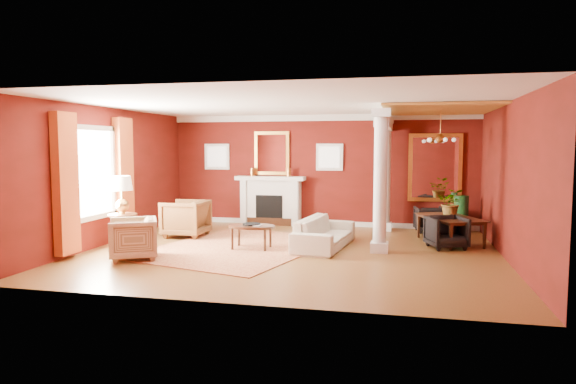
% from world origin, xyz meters
% --- Properties ---
extents(ground, '(8.00, 8.00, 0.00)m').
position_xyz_m(ground, '(0.00, 0.00, 0.00)').
color(ground, brown).
rests_on(ground, ground).
extents(room_shell, '(8.04, 7.04, 2.92)m').
position_xyz_m(room_shell, '(0.00, 0.00, 2.02)').
color(room_shell, '#5E110D').
rests_on(room_shell, ground).
extents(fireplace, '(1.85, 0.42, 1.29)m').
position_xyz_m(fireplace, '(-1.30, 3.32, 0.65)').
color(fireplace, silver).
rests_on(fireplace, ground).
extents(overmantel_mirror, '(0.95, 0.07, 1.15)m').
position_xyz_m(overmantel_mirror, '(-1.30, 3.45, 1.90)').
color(overmantel_mirror, gold).
rests_on(overmantel_mirror, fireplace).
extents(flank_window_left, '(0.70, 0.07, 0.70)m').
position_xyz_m(flank_window_left, '(-2.85, 3.46, 1.80)').
color(flank_window_left, silver).
rests_on(flank_window_left, room_shell).
extents(flank_window_right, '(0.70, 0.07, 0.70)m').
position_xyz_m(flank_window_right, '(0.25, 3.46, 1.80)').
color(flank_window_right, silver).
rests_on(flank_window_right, room_shell).
extents(left_window, '(0.21, 2.55, 2.60)m').
position_xyz_m(left_window, '(-3.89, -0.60, 1.42)').
color(left_window, white).
rests_on(left_window, room_shell).
extents(column_front, '(0.36, 0.36, 2.80)m').
position_xyz_m(column_front, '(1.70, 0.30, 1.43)').
color(column_front, silver).
rests_on(column_front, ground).
extents(column_back, '(0.36, 0.36, 2.80)m').
position_xyz_m(column_back, '(1.70, 3.00, 1.43)').
color(column_back, silver).
rests_on(column_back, ground).
extents(header_beam, '(0.30, 3.20, 0.32)m').
position_xyz_m(header_beam, '(1.70, 1.90, 2.62)').
color(header_beam, silver).
rests_on(header_beam, column_front).
extents(amber_ceiling, '(2.30, 3.40, 0.04)m').
position_xyz_m(amber_ceiling, '(2.85, 1.75, 2.87)').
color(amber_ceiling, gold).
rests_on(amber_ceiling, room_shell).
extents(dining_mirror, '(1.30, 0.07, 1.70)m').
position_xyz_m(dining_mirror, '(2.90, 3.45, 1.55)').
color(dining_mirror, gold).
rests_on(dining_mirror, room_shell).
extents(chandelier, '(0.60, 0.62, 0.75)m').
position_xyz_m(chandelier, '(2.90, 1.80, 2.25)').
color(chandelier, '#C3873D').
rests_on(chandelier, room_shell).
extents(crown_trim, '(8.00, 0.08, 0.16)m').
position_xyz_m(crown_trim, '(0.00, 3.46, 2.82)').
color(crown_trim, silver).
rests_on(crown_trim, room_shell).
extents(base_trim, '(8.00, 0.08, 0.12)m').
position_xyz_m(base_trim, '(0.00, 3.46, 0.06)').
color(base_trim, silver).
rests_on(base_trim, ground).
extents(rug, '(3.98, 4.69, 0.02)m').
position_xyz_m(rug, '(-1.14, 0.13, 0.01)').
color(rug, maroon).
rests_on(rug, ground).
extents(sofa, '(0.86, 2.16, 0.82)m').
position_xyz_m(sofa, '(0.57, 0.53, 0.41)').
color(sofa, beige).
rests_on(sofa, ground).
extents(armchair_leopard, '(0.87, 0.93, 0.94)m').
position_xyz_m(armchair_leopard, '(-2.74, 1.08, 0.47)').
color(armchair_leopard, black).
rests_on(armchair_leopard, ground).
extents(armchair_stripe, '(1.07, 1.09, 0.85)m').
position_xyz_m(armchair_stripe, '(-2.70, -1.35, 0.42)').
color(armchair_stripe, tan).
rests_on(armchair_stripe, ground).
extents(coffee_table, '(0.97, 0.97, 0.49)m').
position_xyz_m(coffee_table, '(-0.85, 0.05, 0.44)').
color(coffee_table, black).
rests_on(coffee_table, ground).
extents(coffee_book, '(0.16, 0.02, 0.22)m').
position_xyz_m(coffee_book, '(-0.79, -0.01, 0.60)').
color(coffee_book, black).
rests_on(coffee_book, coffee_table).
extents(side_table, '(0.59, 0.59, 1.48)m').
position_xyz_m(side_table, '(-3.50, -0.34, 0.99)').
color(side_table, black).
rests_on(side_table, ground).
extents(dining_table, '(1.18, 1.71, 0.90)m').
position_xyz_m(dining_table, '(3.16, 1.62, 0.45)').
color(dining_table, black).
rests_on(dining_table, ground).
extents(dining_chair_near, '(0.89, 0.86, 0.73)m').
position_xyz_m(dining_chair_near, '(3.02, 0.99, 0.36)').
color(dining_chair_near, black).
rests_on(dining_chair_near, ground).
extents(dining_chair_far, '(0.76, 0.72, 0.68)m').
position_xyz_m(dining_chair_far, '(2.77, 3.00, 0.34)').
color(dining_chair_far, black).
rests_on(dining_chair_far, ground).
extents(green_urn, '(0.39, 0.39, 0.92)m').
position_xyz_m(green_urn, '(3.50, 3.00, 0.36)').
color(green_urn, '#123A17').
rests_on(green_urn, ground).
extents(potted_plant, '(0.63, 0.68, 0.48)m').
position_xyz_m(potted_plant, '(3.15, 1.59, 1.14)').
color(potted_plant, '#26591E').
rests_on(potted_plant, dining_table).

